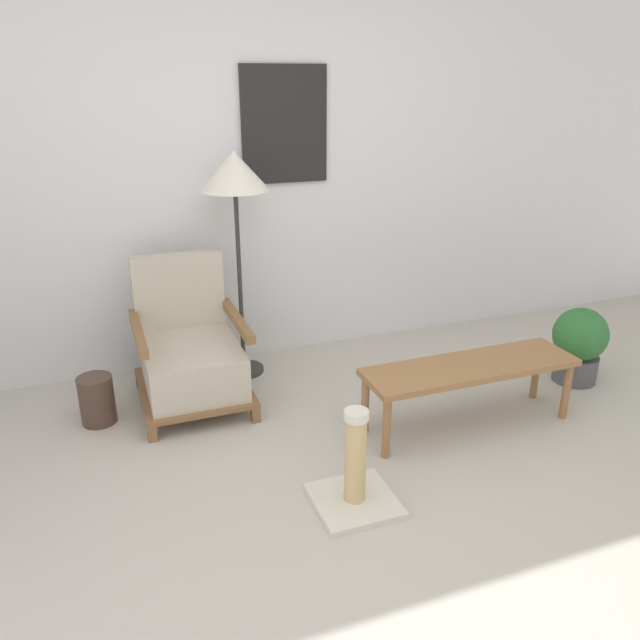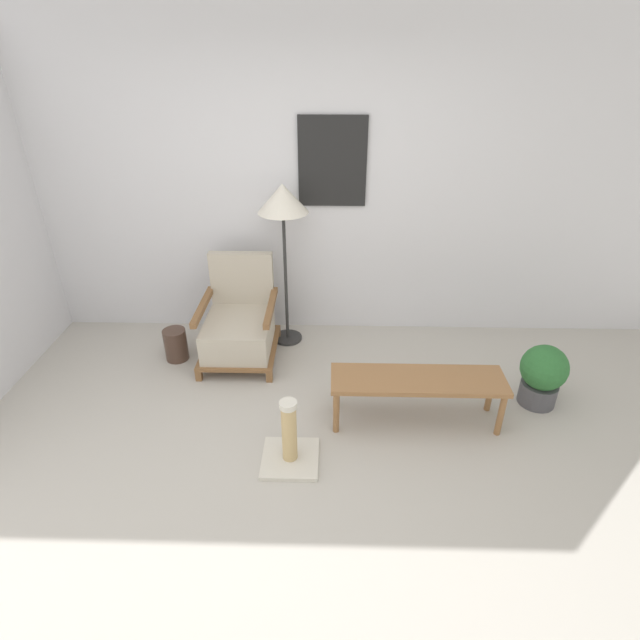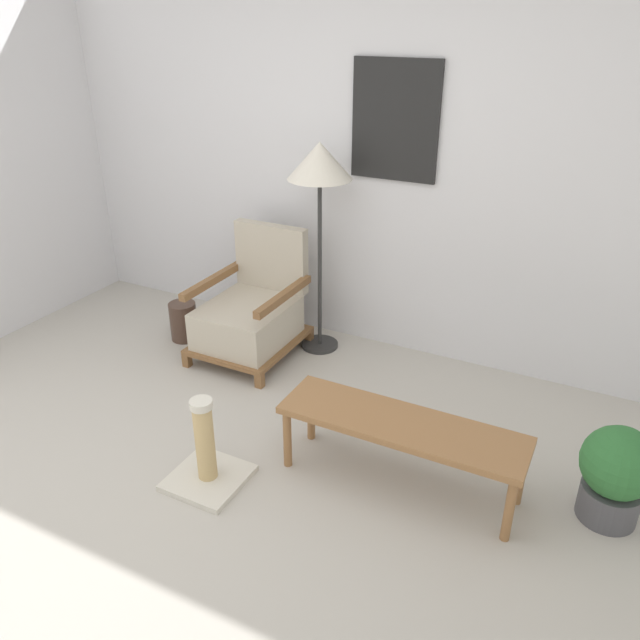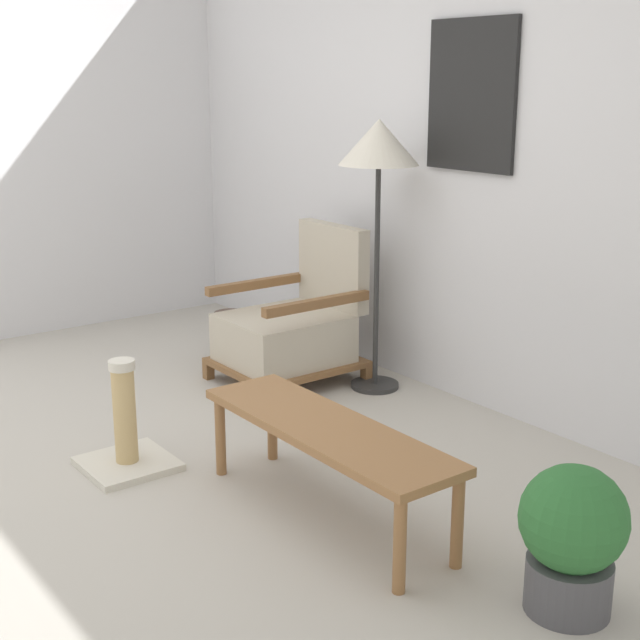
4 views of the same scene
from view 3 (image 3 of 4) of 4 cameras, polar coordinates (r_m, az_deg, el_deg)
The scene contains 8 objects.
ground_plane at distance 3.14m, azimuth -12.39°, elevation -17.69°, with size 14.00×14.00×0.00m, color #B7B2A8.
wall_back at distance 4.16m, azimuth 4.58°, elevation 15.24°, with size 8.00×0.09×2.70m.
armchair at distance 4.29m, azimuth -6.28°, elevation 0.64°, with size 0.63×0.72×0.85m.
floor_lamp at distance 4.01m, azimuth -0.03°, elevation 13.45°, with size 0.42×0.42×1.43m.
coffee_table at distance 3.10m, azimuth 7.44°, elevation -9.91°, with size 1.21×0.34×0.38m.
vase at distance 4.61m, azimuth -12.38°, elevation -0.11°, with size 0.19×0.19×0.28m, color #473328.
potted_plant at distance 3.23m, azimuth 25.46°, elevation -12.49°, with size 0.34×0.34×0.49m.
scratching_post at distance 3.25m, azimuth -10.34°, elevation -12.28°, with size 0.37×0.37×0.49m.
Camera 3 is at (1.57, -1.66, 2.16)m, focal length 35.00 mm.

